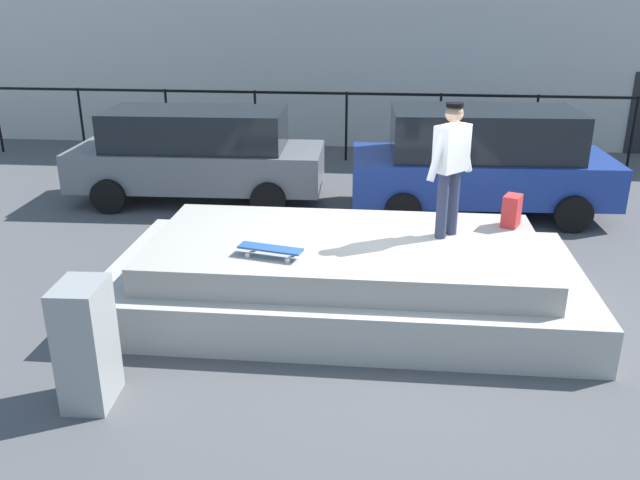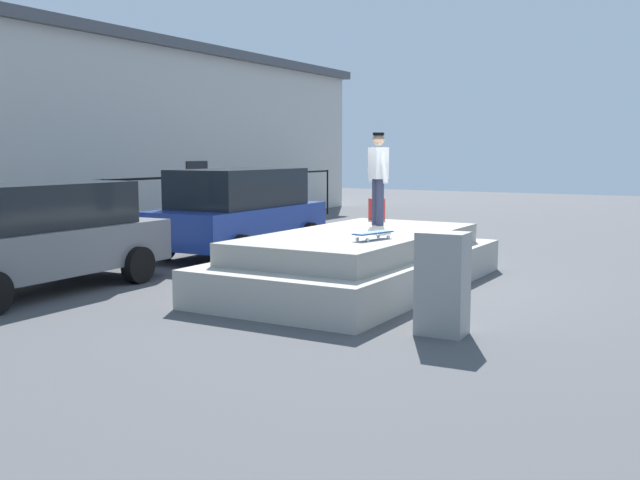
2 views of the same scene
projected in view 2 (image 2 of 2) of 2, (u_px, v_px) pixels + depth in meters
name	position (u px, v px, depth m)	size (l,w,h in m)	color
ground_plane	(384.00, 282.00, 12.78)	(60.00, 60.00, 0.00)	#4C4C4F
concrete_ledge	(359.00, 262.00, 12.30)	(5.97, 2.98, 0.93)	#ADA89E
skateboarder	(378.00, 172.00, 13.35)	(0.64, 0.68, 1.69)	#2D334C
skateboard	(373.00, 233.00, 11.17)	(0.80, 0.37, 0.12)	#264C8C
backpack	(377.00, 209.00, 14.42)	(0.28, 0.20, 0.43)	red
car_grey_hatchback_near	(32.00, 235.00, 11.71)	(4.82, 2.08, 1.77)	slate
car_blue_hatchback_mid	(240.00, 210.00, 16.17)	(4.70, 2.32, 1.90)	navy
utility_box	(442.00, 284.00, 9.04)	(0.44, 0.60, 1.29)	gray
fence_row	(67.00, 201.00, 16.63)	(24.06, 0.06, 1.63)	black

